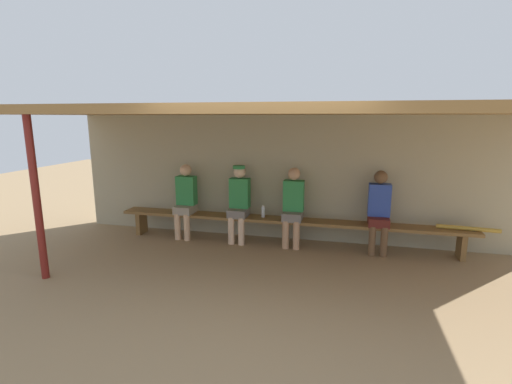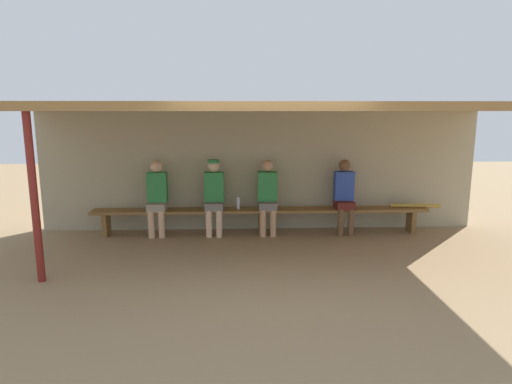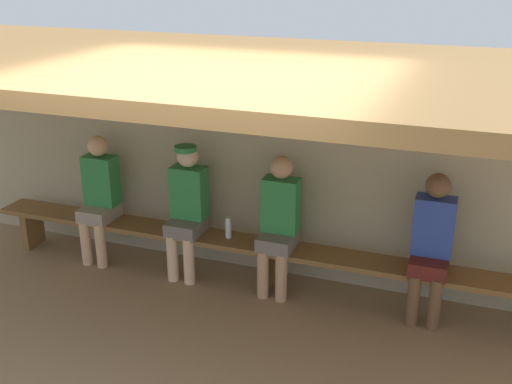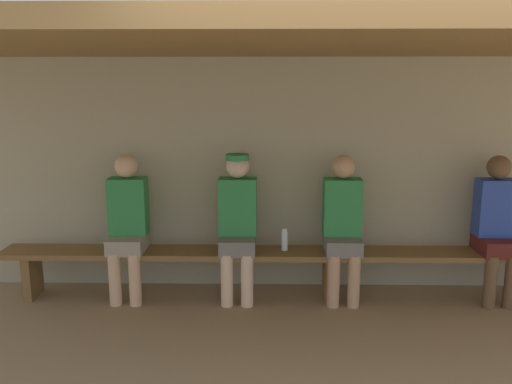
# 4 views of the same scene
# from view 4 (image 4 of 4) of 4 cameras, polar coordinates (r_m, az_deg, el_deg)

# --- Properties ---
(back_wall) EXTENTS (8.00, 0.20, 2.20)m
(back_wall) POSITION_cam_4_polar(r_m,az_deg,el_deg) (5.25, 7.36, 1.95)
(back_wall) COLOR tan
(back_wall) RESTS_ON ground
(dugout_roof) EXTENTS (8.00, 2.80, 0.12)m
(dugout_roof) POSITION_cam_4_polar(r_m,az_deg,el_deg) (3.90, 9.95, 15.67)
(dugout_roof) COLOR olive
(dugout_roof) RESTS_ON back_wall
(bench) EXTENTS (6.00, 0.36, 0.46)m
(bench) POSITION_cam_4_polar(r_m,az_deg,el_deg) (4.99, 7.71, -7.02)
(bench) COLOR brown
(bench) RESTS_ON ground
(player_in_blue) EXTENTS (0.34, 0.42, 1.34)m
(player_in_blue) POSITION_cam_4_polar(r_m,az_deg,el_deg) (5.02, -13.49, -3.05)
(player_in_blue) COLOR gray
(player_in_blue) RESTS_ON ground
(player_with_sunglasses) EXTENTS (0.34, 0.42, 1.34)m
(player_with_sunglasses) POSITION_cam_4_polar(r_m,az_deg,el_deg) (4.91, 9.18, -3.21)
(player_with_sunglasses) COLOR slate
(player_with_sunglasses) RESTS_ON ground
(player_rightmost) EXTENTS (0.34, 0.42, 1.34)m
(player_rightmost) POSITION_cam_4_polar(r_m,az_deg,el_deg) (5.29, 24.19, -3.03)
(player_rightmost) COLOR #591E19
(player_rightmost) RESTS_ON ground
(player_middle) EXTENTS (0.34, 0.42, 1.34)m
(player_middle) POSITION_cam_4_polar(r_m,az_deg,el_deg) (4.87, -1.96, -3.00)
(player_middle) COLOR slate
(player_middle) RESTS_ON ground
(water_bottle_orange) EXTENTS (0.06, 0.06, 0.20)m
(water_bottle_orange) POSITION_cam_4_polar(r_m,az_deg,el_deg) (4.93, 3.05, -5.10)
(water_bottle_orange) COLOR silver
(water_bottle_orange) RESTS_ON bench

